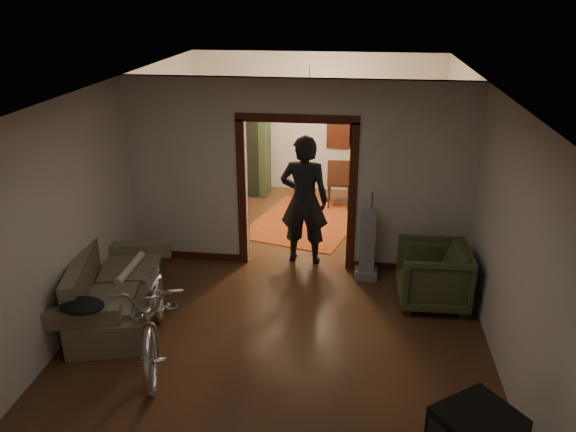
% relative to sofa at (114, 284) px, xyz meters
% --- Properties ---
extents(floor, '(5.00, 8.50, 0.01)m').
position_rel_sofa_xyz_m(floor, '(2.13, 1.02, -0.44)').
color(floor, '#3A2012').
rests_on(floor, ground).
extents(ceiling, '(5.00, 8.50, 0.01)m').
position_rel_sofa_xyz_m(ceiling, '(2.13, 1.02, 2.36)').
color(ceiling, white).
rests_on(ceiling, floor).
extents(wall_back, '(5.00, 0.02, 2.80)m').
position_rel_sofa_xyz_m(wall_back, '(2.13, 5.27, 0.96)').
color(wall_back, beige).
rests_on(wall_back, floor).
extents(wall_left, '(0.02, 8.50, 2.80)m').
position_rel_sofa_xyz_m(wall_left, '(-0.37, 1.02, 0.96)').
color(wall_left, beige).
rests_on(wall_left, floor).
extents(wall_right, '(0.02, 8.50, 2.80)m').
position_rel_sofa_xyz_m(wall_right, '(4.63, 1.02, 0.96)').
color(wall_right, beige).
rests_on(wall_right, floor).
extents(partition_wall, '(5.00, 0.14, 2.80)m').
position_rel_sofa_xyz_m(partition_wall, '(2.13, 1.77, 0.96)').
color(partition_wall, beige).
rests_on(partition_wall, floor).
extents(door_casing, '(1.74, 0.20, 2.32)m').
position_rel_sofa_xyz_m(door_casing, '(2.13, 1.77, 0.66)').
color(door_casing, '#3A160D').
rests_on(door_casing, floor).
extents(far_window, '(0.98, 0.06, 1.28)m').
position_rel_sofa_xyz_m(far_window, '(2.83, 5.23, 1.11)').
color(far_window, black).
rests_on(far_window, wall_back).
extents(chandelier, '(0.24, 0.24, 0.24)m').
position_rel_sofa_xyz_m(chandelier, '(2.13, 3.52, 1.91)').
color(chandelier, '#FFE0A5').
rests_on(chandelier, ceiling).
extents(light_switch, '(0.08, 0.01, 0.12)m').
position_rel_sofa_xyz_m(light_switch, '(3.18, 1.69, 0.81)').
color(light_switch, silver).
rests_on(light_switch, partition_wall).
extents(sofa, '(1.32, 2.09, 0.89)m').
position_rel_sofa_xyz_m(sofa, '(0.00, 0.00, 0.00)').
color(sofa, brown).
rests_on(sofa, floor).
extents(rolled_paper, '(0.10, 0.81, 0.10)m').
position_rel_sofa_xyz_m(rolled_paper, '(0.10, 0.30, 0.09)').
color(rolled_paper, beige).
rests_on(rolled_paper, sofa).
extents(jacket, '(0.49, 0.37, 0.14)m').
position_rel_sofa_xyz_m(jacket, '(0.05, -0.91, 0.24)').
color(jacket, black).
rests_on(jacket, sofa).
extents(bicycle, '(1.29, 2.22, 1.10)m').
position_rel_sofa_xyz_m(bicycle, '(0.78, -0.68, 0.11)').
color(bicycle, silver).
rests_on(bicycle, floor).
extents(armchair, '(0.93, 0.91, 0.83)m').
position_rel_sofa_xyz_m(armchair, '(4.04, 0.82, -0.03)').
color(armchair, '#3F4527').
rests_on(armchair, floor).
extents(vacuum, '(0.35, 0.30, 1.06)m').
position_rel_sofa_xyz_m(vacuum, '(3.18, 1.42, 0.09)').
color(vacuum, gray).
rests_on(vacuum, floor).
extents(person, '(0.75, 0.52, 1.99)m').
position_rel_sofa_xyz_m(person, '(2.23, 1.87, 0.55)').
color(person, black).
rests_on(person, floor).
extents(oriental_rug, '(2.26, 2.63, 0.02)m').
position_rel_sofa_xyz_m(oriental_rug, '(2.12, 3.41, -0.44)').
color(oriental_rug, maroon).
rests_on(oriental_rug, floor).
extents(locker, '(1.01, 0.59, 1.97)m').
position_rel_sofa_xyz_m(locker, '(0.72, 4.83, 0.54)').
color(locker, '#243721').
rests_on(locker, floor).
extents(globe, '(0.28, 0.28, 0.28)m').
position_rel_sofa_xyz_m(globe, '(0.72, 4.83, 1.50)').
color(globe, '#1E5972').
rests_on(globe, locker).
extents(desk, '(0.99, 0.66, 0.68)m').
position_rel_sofa_xyz_m(desk, '(3.32, 4.88, -0.10)').
color(desk, black).
rests_on(desk, floor).
extents(desk_chair, '(0.52, 0.52, 0.98)m').
position_rel_sofa_xyz_m(desk_chair, '(2.66, 4.29, 0.05)').
color(desk_chair, black).
rests_on(desk_chair, floor).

